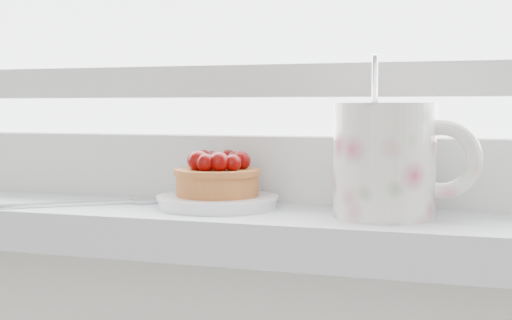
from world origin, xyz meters
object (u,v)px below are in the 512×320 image
at_px(saucer, 218,201).
at_px(fork, 96,203).
at_px(raspberry_tart, 217,175).
at_px(floral_mug, 388,158).

relative_size(saucer, fork, 0.70).
bearing_deg(saucer, raspberry_tart, 156.15).
height_order(raspberry_tart, fork, raspberry_tart).
bearing_deg(saucer, fork, -170.62).
xyz_separation_m(raspberry_tart, floral_mug, (0.17, -0.01, 0.02)).
distance_m(raspberry_tart, fork, 0.13).
bearing_deg(raspberry_tart, saucer, -23.85).
distance_m(saucer, fork, 0.13).
relative_size(saucer, raspberry_tart, 1.41).
relative_size(floral_mug, fork, 0.86).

